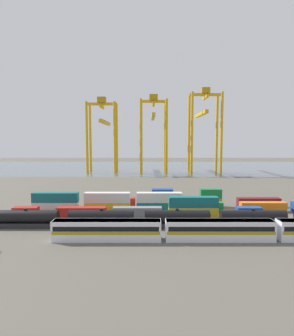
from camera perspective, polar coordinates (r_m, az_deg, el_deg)
ground_plane at (r=114.78m, az=3.60°, el=-4.13°), size 420.00×420.00×0.00m
harbour_water at (r=207.46m, az=1.95°, el=0.14°), size 400.00×110.00×0.01m
passenger_train at (r=58.00m, az=14.02°, el=-11.63°), size 63.59×3.14×3.90m
freight_tank_row at (r=64.62m, az=5.87°, el=-9.90°), size 80.62×2.72×4.18m
shipping_container_0 at (r=78.47m, az=-22.88°, el=-8.05°), size 6.04×2.44×2.60m
shipping_container_1 at (r=74.26m, az=-12.87°, el=-8.51°), size 12.10×2.44×2.60m
shipping_container_2 at (r=72.50m, az=-2.01°, el=-8.71°), size 12.10×2.44×2.60m
shipping_container_3 at (r=73.36m, az=8.99°, el=-8.61°), size 12.10×2.44×2.60m
shipping_container_4 at (r=72.78m, az=9.02°, el=-6.62°), size 12.10×2.44×2.60m
shipping_container_5 at (r=76.75m, az=19.36°, el=-8.22°), size 6.04×2.44×2.60m
shipping_container_6 at (r=81.85m, az=-17.67°, el=-7.33°), size 12.10×2.44×2.60m
shipping_container_7 at (r=81.33m, az=-17.72°, el=-5.54°), size 12.10×2.44×2.60m
shipping_container_8 at (r=78.81m, az=-7.90°, el=-7.61°), size 12.10×2.44×2.60m
shipping_container_9 at (r=78.27m, az=-7.92°, el=-5.76°), size 12.10×2.44×2.60m
shipping_container_10 at (r=78.16m, az=2.35°, el=-7.67°), size 12.10×2.44×2.60m
shipping_container_11 at (r=77.62m, az=2.36°, el=-5.80°), size 12.10×2.44×2.60m
shipping_container_12 at (r=79.96m, az=12.44°, el=-7.50°), size 6.04×2.44×2.60m
shipping_container_13 at (r=84.06m, az=21.81°, el=-7.13°), size 12.10×2.44×2.60m
shipping_container_16 at (r=86.92m, az=-15.74°, el=-6.54°), size 6.04×2.44×2.60m
shipping_container_17 at (r=84.27m, az=-6.56°, el=-6.74°), size 12.10×2.44×2.60m
shipping_container_18 at (r=83.86m, az=2.96°, el=-6.78°), size 6.04×2.44×2.60m
shipping_container_19 at (r=83.35m, az=2.97°, el=-5.03°), size 6.04×2.44×2.60m
shipping_container_20 at (r=85.72m, az=12.32°, el=-6.63°), size 6.04×2.44×2.60m
shipping_container_21 at (r=85.22m, az=12.36°, el=-4.92°), size 6.04×2.44×2.60m
shipping_container_22 at (r=89.71m, az=21.06°, el=-6.33°), size 12.10×2.44×2.60m
gantry_crane_west at (r=177.00m, az=-8.80°, el=7.85°), size 17.68×37.15×44.45m
gantry_crane_central at (r=175.04m, az=1.17°, el=8.39°), size 16.24×37.86×45.93m
gantry_crane_east at (r=177.88m, az=11.12°, el=8.85°), size 18.57×35.33×49.82m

